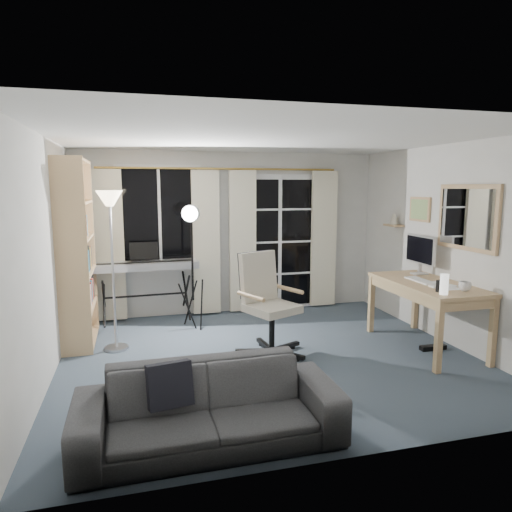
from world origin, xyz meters
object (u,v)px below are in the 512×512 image
(bookshelf, at_px, (73,258))
(office_chair, at_px, (264,294))
(keyboard_piano, at_px, (145,267))
(mug, at_px, (465,285))
(sofa, at_px, (209,394))
(torchiere_lamp, at_px, (111,223))
(desk, at_px, (427,290))
(studio_light, at_px, (191,228))
(monitor, at_px, (420,251))

(bookshelf, xyz_separation_m, office_chair, (2.13, -0.89, -0.37))
(bookshelf, distance_m, keyboard_piano, 1.09)
(mug, height_order, sofa, mug)
(torchiere_lamp, relative_size, sofa, 0.95)
(keyboard_piano, relative_size, office_chair, 1.26)
(desk, height_order, mug, mug)
(sofa, bearing_deg, studio_light, 85.05)
(bookshelf, xyz_separation_m, mug, (4.11, -1.74, -0.20))
(torchiere_lamp, distance_m, studio_light, 1.13)
(desk, relative_size, monitor, 2.60)
(studio_light, height_order, monitor, studio_light)
(studio_light, bearing_deg, torchiere_lamp, -133.81)
(torchiere_lamp, xyz_separation_m, mug, (3.64, -1.37, -0.63))
(bookshelf, height_order, torchiere_lamp, bookshelf)
(keyboard_piano, height_order, mug, keyboard_piano)
(monitor, distance_m, mug, 0.98)
(bookshelf, bearing_deg, keyboard_piano, 36.39)
(studio_light, relative_size, office_chair, 1.46)
(torchiere_lamp, relative_size, desk, 1.25)
(mug, bearing_deg, desk, 101.31)
(bookshelf, relative_size, desk, 1.50)
(studio_light, xyz_separation_m, desk, (2.57, -1.43, -0.67))
(mug, distance_m, sofa, 3.06)
(office_chair, height_order, monitor, monitor)
(monitor, bearing_deg, torchiere_lamp, 173.95)
(desk, distance_m, monitor, 0.63)
(studio_light, bearing_deg, office_chair, -41.17)
(keyboard_piano, bearing_deg, torchiere_lamp, -113.08)
(office_chair, relative_size, monitor, 2.03)
(office_chair, relative_size, sofa, 0.60)
(bookshelf, height_order, studio_light, bookshelf)
(desk, bearing_deg, sofa, -153.42)
(torchiere_lamp, relative_size, studio_light, 1.09)
(torchiere_lamp, xyz_separation_m, sofa, (0.75, -2.25, -1.11))
(torchiere_lamp, relative_size, keyboard_piano, 1.26)
(sofa, bearing_deg, keyboard_piano, 96.14)
(torchiere_lamp, height_order, studio_light, torchiere_lamp)
(keyboard_piano, xyz_separation_m, studio_light, (0.59, -0.44, 0.56))
(office_chair, bearing_deg, bookshelf, 133.39)
(torchiere_lamp, distance_m, keyboard_piano, 1.27)
(monitor, xyz_separation_m, mug, (-0.10, -0.95, -0.23))
(bookshelf, bearing_deg, desk, -17.57)
(torchiere_lamp, xyz_separation_m, desk, (3.54, -0.87, -0.80))
(office_chair, bearing_deg, keyboard_piano, 106.18)
(bookshelf, relative_size, mug, 17.12)
(desk, bearing_deg, monitor, 66.87)
(torchiere_lamp, bearing_deg, studio_light, 29.79)
(keyboard_piano, relative_size, studio_light, 0.86)
(bookshelf, xyz_separation_m, torchiere_lamp, (0.47, -0.37, 0.44))
(desk, xyz_separation_m, monitor, (0.20, 0.45, 0.40))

